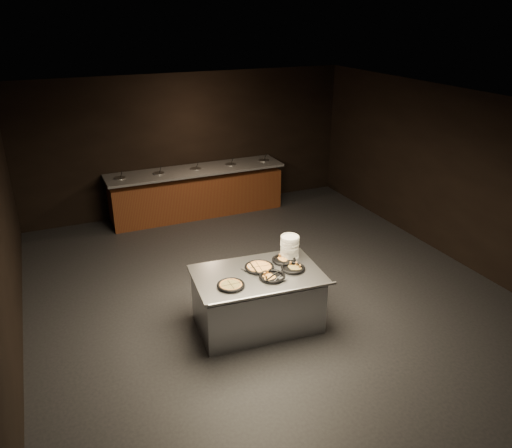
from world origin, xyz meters
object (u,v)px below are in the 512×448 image
at_px(plate_stack, 290,247).
at_px(pan_veggie_whole, 231,285).
at_px(serving_counter, 257,300).
at_px(pan_cheese_whole, 259,267).

distance_m(plate_stack, pan_veggie_whole, 1.17).
distance_m(serving_counter, pan_veggie_whole, 0.65).
relative_size(serving_counter, pan_veggie_whole, 4.98).
height_order(plate_stack, pan_veggie_whole, plate_stack).
distance_m(serving_counter, pan_cheese_whole, 0.46).
bearing_deg(pan_cheese_whole, serving_counter, -123.51).
bearing_deg(serving_counter, pan_cheese_whole, 61.40).
bearing_deg(pan_cheese_whole, pan_veggie_whole, -150.89).
height_order(serving_counter, pan_cheese_whole, pan_cheese_whole).
bearing_deg(serving_counter, pan_veggie_whole, -153.83).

